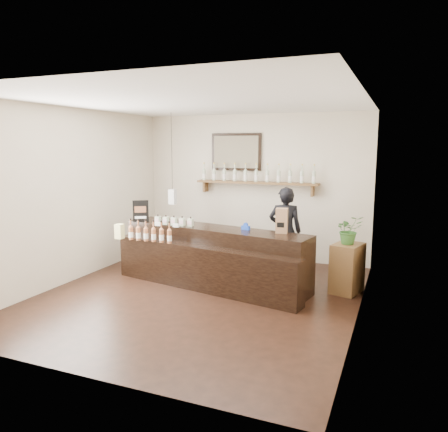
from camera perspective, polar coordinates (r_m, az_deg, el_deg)
ground at (r=6.58m, az=-3.29°, el=-10.34°), size 5.00×5.00×0.00m
room_shell at (r=6.23m, az=-3.43°, el=4.61°), size 5.00×5.00×5.00m
back_wall_decor at (r=8.47m, az=2.62°, el=6.17°), size 2.66×0.96×1.69m
counter at (r=6.99m, az=-1.78°, el=-5.52°), size 3.29×1.46×1.06m
promo_sign at (r=7.59m, az=-10.82°, el=0.62°), size 0.24×0.15×0.37m
paper_bag at (r=6.56m, az=7.55°, el=-0.61°), size 0.19×0.15×0.37m
tape_dispenser at (r=6.78m, az=2.85°, el=-1.45°), size 0.14×0.08×0.11m
side_cabinet at (r=6.88m, az=15.79°, el=-6.57°), size 0.50×0.59×0.75m
potted_plant at (r=6.74m, az=16.00°, el=-1.74°), size 0.51×0.49×0.43m
shopkeeper at (r=7.49m, az=7.99°, el=-1.24°), size 0.70×0.53×1.71m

